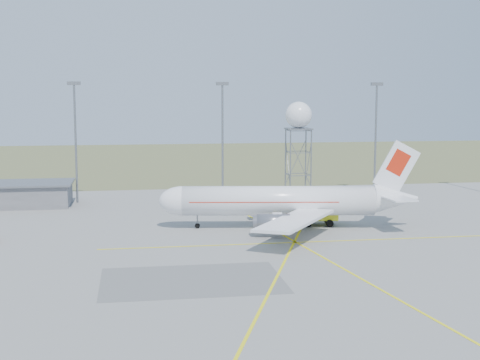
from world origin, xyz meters
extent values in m
plane|color=gray|center=(0.00, 0.00, 0.00)|extent=(400.00, 400.00, 0.00)
cube|color=#60703E|center=(0.00, 140.00, 0.01)|extent=(400.00, 120.00, 0.03)
cube|color=slate|center=(-45.00, 64.00, 1.80)|extent=(18.00, 9.00, 3.60)
cube|color=gray|center=(-45.00, 64.00, 3.75)|extent=(19.00, 10.00, 0.30)
cylinder|color=gray|center=(-35.00, 66.00, 10.00)|extent=(0.36, 0.36, 20.00)
cube|color=gray|center=(-35.00, 66.00, 20.20)|extent=(2.20, 0.50, 0.60)
cylinder|color=gray|center=(-10.00, 66.00, 10.00)|extent=(0.36, 0.36, 20.00)
cube|color=gray|center=(-10.00, 66.00, 20.20)|extent=(2.20, 0.50, 0.60)
cylinder|color=gray|center=(18.00, 66.00, 10.00)|extent=(0.36, 0.36, 20.00)
cube|color=gray|center=(18.00, 66.00, 20.20)|extent=(2.20, 0.50, 0.60)
cylinder|color=white|center=(-5.93, 39.19, 3.85)|extent=(26.62, 7.93, 4.05)
ellipsoid|color=white|center=(-18.94, 41.15, 3.85)|extent=(7.01, 4.97, 4.05)
cube|color=black|center=(-20.14, 41.33, 4.45)|extent=(1.85, 2.43, 0.99)
cone|color=white|center=(10.08, 36.77, 4.15)|extent=(6.61, 4.91, 4.05)
cube|color=white|center=(10.08, 36.77, 8.40)|extent=(6.46, 1.27, 7.61)
cube|color=red|center=(10.28, 36.74, 9.11)|extent=(3.50, 0.86, 3.90)
cube|color=white|center=(10.06, 40.05, 4.65)|extent=(4.03, 5.99, 0.18)
cube|color=white|center=(9.10, 33.64, 4.65)|extent=(4.03, 5.99, 0.18)
cube|color=white|center=(-3.07, 47.96, 2.83)|extent=(9.48, 16.90, 0.36)
cube|color=white|center=(-5.79, 29.95, 2.83)|extent=(13.19, 16.09, 0.36)
cylinder|color=slate|center=(-6.05, 45.14, 1.92)|extent=(4.55, 2.94, 2.33)
cylinder|color=slate|center=(-7.81, 33.53, 1.92)|extent=(4.55, 2.94, 2.33)
cube|color=red|center=(-7.93, 39.49, 3.95)|extent=(20.62, 7.06, 0.12)
cylinder|color=black|center=(-16.93, 40.85, 0.46)|extent=(0.81, 0.81, 0.91)
cube|color=black|center=(-3.93, 38.88, 0.46)|extent=(1.91, 6.15, 0.91)
cylinder|color=gray|center=(-3.93, 38.88, 0.91)|extent=(0.28, 0.28, 1.82)
cylinder|color=gray|center=(1.88, 64.72, 6.14)|extent=(0.23, 0.23, 12.27)
cylinder|color=gray|center=(5.66, 64.72, 6.14)|extent=(0.23, 0.23, 12.27)
cylinder|color=gray|center=(5.66, 68.50, 6.14)|extent=(0.23, 0.23, 12.27)
cylinder|color=gray|center=(1.88, 68.50, 6.14)|extent=(0.23, 0.23, 12.27)
cube|color=gray|center=(3.77, 66.61, 12.27)|extent=(4.38, 4.38, 0.24)
sphere|color=white|center=(3.77, 66.61, 14.73)|extent=(4.72, 4.72, 4.72)
cube|color=yellow|center=(-1.37, 40.73, 1.88)|extent=(8.81, 4.15, 2.07)
cube|color=yellow|center=(1.60, 40.25, 2.73)|extent=(2.65, 2.96, 1.32)
cube|color=black|center=(2.25, 40.14, 2.82)|extent=(0.49, 2.43, 0.94)
cube|color=gray|center=(-2.30, 40.89, 3.10)|extent=(5.00, 2.98, 0.38)
camera|label=1|loc=(-25.59, -49.41, 18.31)|focal=50.00mm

